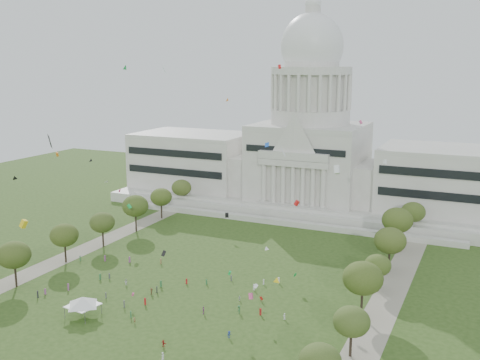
% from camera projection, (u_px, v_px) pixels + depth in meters
% --- Properties ---
extents(ground, '(400.00, 400.00, 0.00)m').
position_uv_depth(ground, '(162.00, 312.00, 135.22)').
color(ground, '#2D4917').
rests_on(ground, ground).
extents(capitol, '(160.00, 64.50, 91.30)m').
position_uv_depth(capitol, '(309.00, 153.00, 231.75)').
color(capitol, beige).
rests_on(capitol, ground).
extents(path_left, '(8.00, 160.00, 0.04)m').
position_uv_depth(path_left, '(86.00, 248.00, 181.46)').
color(path_left, gray).
rests_on(path_left, ground).
extents(path_right, '(8.00, 160.00, 0.04)m').
position_uv_depth(path_right, '(387.00, 299.00, 142.37)').
color(path_right, gray).
rests_on(path_right, ground).
extents(row_tree_l_1, '(8.86, 8.86, 12.59)m').
position_uv_depth(row_tree_l_1, '(14.00, 255.00, 148.69)').
color(row_tree_l_1, black).
rests_on(row_tree_l_1, ground).
extents(row_tree_r_1, '(7.58, 7.58, 10.78)m').
position_uv_depth(row_tree_r_1, '(352.00, 322.00, 113.27)').
color(row_tree_r_1, black).
rests_on(row_tree_r_1, ground).
extents(row_tree_l_2, '(8.42, 8.42, 11.97)m').
position_uv_depth(row_tree_l_2, '(64.00, 235.00, 167.22)').
color(row_tree_l_2, black).
rests_on(row_tree_l_2, ground).
extents(row_tree_r_2, '(9.55, 9.55, 13.58)m').
position_uv_depth(row_tree_r_2, '(363.00, 278.00, 130.77)').
color(row_tree_r_2, black).
rests_on(row_tree_r_2, ground).
extents(row_tree_l_3, '(8.12, 8.12, 11.55)m').
position_uv_depth(row_tree_l_3, '(102.00, 222.00, 181.68)').
color(row_tree_l_3, black).
rests_on(row_tree_l_3, ground).
extents(row_tree_r_3, '(7.01, 7.01, 9.98)m').
position_uv_depth(row_tree_r_3, '(378.00, 265.00, 146.38)').
color(row_tree_r_3, black).
rests_on(row_tree_r_3, ground).
extents(row_tree_l_4, '(9.29, 9.29, 13.21)m').
position_uv_depth(row_tree_l_4, '(135.00, 206.00, 197.90)').
color(row_tree_l_4, black).
rests_on(row_tree_l_4, ground).
extents(row_tree_r_4, '(9.19, 9.19, 13.06)m').
position_uv_depth(row_tree_r_4, '(390.00, 241.00, 159.62)').
color(row_tree_r_4, black).
rests_on(row_tree_r_4, ground).
extents(row_tree_l_5, '(8.33, 8.33, 11.85)m').
position_uv_depth(row_tree_l_5, '(161.00, 197.00, 215.11)').
color(row_tree_l_5, black).
rests_on(row_tree_l_5, ground).
extents(row_tree_r_5, '(9.82, 9.82, 13.96)m').
position_uv_depth(row_tree_r_5, '(397.00, 220.00, 177.95)').
color(row_tree_r_5, black).
rests_on(row_tree_r_5, ground).
extents(row_tree_l_6, '(8.19, 8.19, 11.64)m').
position_uv_depth(row_tree_l_6, '(181.00, 188.00, 231.95)').
color(row_tree_l_6, black).
rests_on(row_tree_l_6, ground).
extents(row_tree_r_6, '(8.42, 8.42, 11.97)m').
position_uv_depth(row_tree_r_6, '(413.00, 212.00, 193.20)').
color(row_tree_r_6, black).
rests_on(row_tree_r_6, ground).
extents(event_tent, '(10.04, 10.04, 5.01)m').
position_uv_depth(event_tent, '(83.00, 301.00, 132.14)').
color(event_tent, '#4C4C4C').
rests_on(event_tent, ground).
extents(person_0, '(0.89, 0.87, 1.55)m').
position_uv_depth(person_0, '(284.00, 316.00, 131.08)').
color(person_0, silver).
rests_on(person_0, ground).
extents(person_2, '(0.88, 0.85, 1.56)m').
position_uv_depth(person_2, '(262.00, 299.00, 140.67)').
color(person_2, olive).
rests_on(person_2, ground).
extents(person_3, '(0.66, 1.26, 1.95)m').
position_uv_depth(person_3, '(239.00, 309.00, 134.37)').
color(person_3, '#33723F').
rests_on(person_3, ground).
extents(person_4, '(0.94, 1.24, 1.88)m').
position_uv_depth(person_4, '(203.00, 310.00, 134.04)').
color(person_4, '#994C8C').
rests_on(person_4, ground).
extents(person_5, '(1.23, 1.85, 1.86)m').
position_uv_depth(person_5, '(151.00, 291.00, 145.26)').
color(person_5, olive).
rests_on(person_5, ground).
extents(person_6, '(0.66, 0.89, 1.65)m').
position_uv_depth(person_6, '(163.00, 356.00, 113.24)').
color(person_6, silver).
rests_on(person_6, ground).
extents(person_7, '(0.63, 0.53, 1.48)m').
position_uv_depth(person_7, '(135.00, 320.00, 129.35)').
color(person_7, olive).
rests_on(person_7, ground).
extents(person_8, '(0.88, 0.61, 1.71)m').
position_uv_depth(person_8, '(126.00, 282.00, 151.50)').
color(person_8, silver).
rests_on(person_8, ground).
extents(person_9, '(0.94, 1.16, 1.60)m').
position_uv_depth(person_9, '(229.00, 335.00, 122.32)').
color(person_9, navy).
rests_on(person_9, ground).
extents(person_10, '(0.48, 0.84, 1.41)m').
position_uv_depth(person_10, '(240.00, 298.00, 141.32)').
color(person_10, silver).
rests_on(person_10, ground).
extents(person_11, '(1.51, 0.89, 1.53)m').
position_uv_depth(person_11, '(163.00, 343.00, 118.54)').
color(person_11, '#B21E1E').
rests_on(person_11, ground).
extents(distant_crowd, '(64.61, 35.17, 1.87)m').
position_uv_depth(distant_crowd, '(147.00, 283.00, 150.73)').
color(distant_crowd, '#994C8C').
rests_on(distant_crowd, ground).
extents(kite_swarm, '(87.30, 96.22, 55.38)m').
position_uv_depth(kite_swarm, '(187.00, 193.00, 134.62)').
color(kite_swarm, '#E54C8C').
rests_on(kite_swarm, ground).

